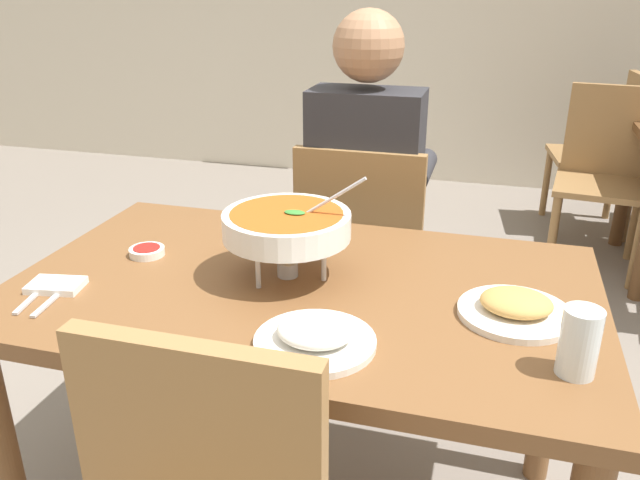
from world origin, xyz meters
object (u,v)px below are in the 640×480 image
Objects in this scene: chair_bg_corner at (611,145)px; chair_bg_window at (604,167)px; dining_table_main at (303,322)px; appetizer_plate at (516,308)px; curry_bowl at (287,226)px; rice_plate at (315,336)px; chair_diner_main at (363,254)px; sauce_dish at (147,251)px; drink_glass at (579,345)px; diner_main at (367,185)px.

chair_bg_corner and chair_bg_window have the same top height.
appetizer_plate reaches higher than dining_table_main.
rice_plate is at bearing -62.09° from curry_bowl.
chair_bg_window is at bearing 70.37° from rice_plate.
rice_plate is at bearing -83.80° from chair_diner_main.
curry_bowl is at bearing -115.57° from chair_bg_window.
drink_glass is (1.02, -0.26, 0.05)m from sauce_dish.
diner_main is at bearing -119.00° from chair_bg_corner.
curry_bowl is 2.31m from chair_bg_window.
chair_diner_main is 1.00× the size of chair_bg_window.
dining_table_main is at bearing 112.23° from rice_plate.
chair_bg_window is (0.98, 2.06, -0.35)m from curry_bowl.
drink_glass is (0.58, -0.22, 0.16)m from dining_table_main.
drink_glass is (0.10, -0.19, 0.04)m from appetizer_plate.
diner_main is 3.94× the size of curry_bowl.
dining_table_main is 1.04× the size of diner_main.
rice_plate is at bearing -29.15° from sauce_dish.
rice_plate is 0.27× the size of chair_bg_corner.
drink_glass is 0.14× the size of chair_bg_window.
chair_diner_main and chair_bg_corner have the same top height.
dining_table_main is 2.29m from chair_bg_window.
curry_bowl is 0.54m from appetizer_plate.
diner_main is 1.46× the size of chair_bg_window.
sauce_dish is (-0.43, -0.69, -0.00)m from diner_main.
chair_bg_window is (1.37, 2.04, -0.23)m from sauce_dish.
chair_diner_main is 10.00× the size of sauce_dish.
chair_bg_corner is at bearing 79.60° from chair_bg_window.
drink_glass reaches higher than sauce_dish.
chair_diner_main is at bearing 86.05° from curry_bowl.
chair_bg_corner reaches higher than rice_plate.
chair_diner_main is 0.24m from diner_main.
chair_diner_main is 0.99m from rice_plate.
rice_plate is (0.10, -0.95, 0.24)m from chair_diner_main.
chair_diner_main reaches higher than dining_table_main.
appetizer_plate reaches higher than sauce_dish.
appetizer_plate is 0.27× the size of chair_bg_corner.
drink_glass is at bearing -61.20° from appetizer_plate.
dining_table_main is 1.51× the size of chair_bg_window.
diner_main is 1.46× the size of chair_bg_corner.
diner_main is 10.08× the size of drink_glass.
drink_glass is (0.58, -0.95, 0.04)m from diner_main.
diner_main reaches higher than appetizer_plate.
sauce_dish is 0.10× the size of chair_bg_window.
chair_bg_corner is at bearing 61.00° from diner_main.
rice_plate and appetizer_plate have the same top height.
chair_diner_main is 3.75× the size of rice_plate.
curry_bowl reaches higher than dining_table_main.
curry_bowl is 2.80m from chair_bg_corner.
sauce_dish is (-0.43, -0.65, 0.23)m from chair_diner_main.
rice_plate is 0.44m from appetizer_plate.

